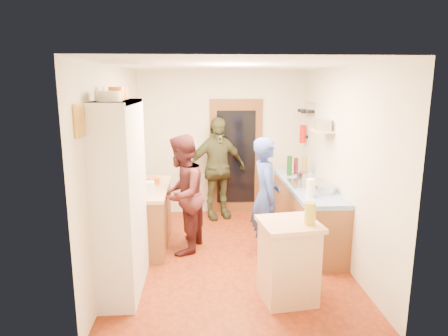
{
  "coord_description": "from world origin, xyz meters",
  "views": [
    {
      "loc": [
        -0.39,
        -5.22,
        2.38
      ],
      "look_at": [
        -0.08,
        0.15,
        1.23
      ],
      "focal_mm": 32.0,
      "sensor_mm": 36.0,
      "label": 1
    }
  ],
  "objects": [
    {
      "name": "bottle_a",
      "position": [
        1.05,
        1.08,
        1.06
      ],
      "size": [
        0.1,
        0.1,
        0.32
      ],
      "primitive_type": "cylinder",
      "rotation": [
        0.0,
        0.0,
        -0.33
      ],
      "color": "#143F14",
      "rests_on": "right_counter_top"
    },
    {
      "name": "cutting_board",
      "position": [
        0.5,
        -1.12,
        0.9
      ],
      "size": [
        0.39,
        0.33,
        0.02
      ],
      "primitive_type": "cube",
      "rotation": [
        0.0,
        0.0,
        0.14
      ],
      "color": "white",
      "rests_on": "island_top"
    },
    {
      "name": "island_top",
      "position": [
        0.56,
        -1.16,
        0.89
      ],
      "size": [
        0.7,
        0.7,
        0.05
      ],
      "primitive_type": "cube",
      "rotation": [
        0.0,
        0.0,
        0.14
      ],
      "color": "tan",
      "rests_on": "island_base"
    },
    {
      "name": "toaster",
      "position": [
        -1.15,
        -0.02,
        1.0
      ],
      "size": [
        0.29,
        0.22,
        0.19
      ],
      "primitive_type": "cube",
      "rotation": [
        0.0,
        0.0,
        0.22
      ],
      "color": "white",
      "rests_on": "left_counter_top"
    },
    {
      "name": "fire_extinguisher",
      "position": [
        1.41,
        1.7,
        1.5
      ],
      "size": [
        0.11,
        0.11,
        0.32
      ],
      "primitive_type": "cylinder",
      "color": "red",
      "rests_on": "wall_right"
    },
    {
      "name": "wall_left",
      "position": [
        -1.51,
        0.0,
        1.3
      ],
      "size": [
        0.02,
        4.0,
        2.6
      ],
      "primitive_type": "cube",
      "color": "beige",
      "rests_on": "ground"
    },
    {
      "name": "kettle",
      "position": [
        -1.25,
        0.36,
        0.98
      ],
      "size": [
        0.16,
        0.16,
        0.16
      ],
      "primitive_type": "cylinder",
      "rotation": [
        0.0,
        0.0,
        -0.15
      ],
      "color": "white",
      "rests_on": "left_counter_top"
    },
    {
      "name": "right_counter_top",
      "position": [
        1.2,
        0.5,
        0.87
      ],
      "size": [
        0.62,
        2.22,
        0.06
      ],
      "primitive_type": "cube",
      "color": "#164CAA",
      "rests_on": "right_counter_base"
    },
    {
      "name": "wall_back",
      "position": [
        0.0,
        2.01,
        1.3
      ],
      "size": [
        3.0,
        0.02,
        2.6
      ],
      "primitive_type": "cube",
      "color": "beige",
      "rests_on": "ground"
    },
    {
      "name": "pan_rail",
      "position": [
        1.46,
        1.52,
        2.05
      ],
      "size": [
        0.02,
        0.65,
        0.02
      ],
      "primitive_type": "cylinder",
      "rotation": [
        1.57,
        0.0,
        0.0
      ],
      "color": "silver",
      "rests_on": "wall_right"
    },
    {
      "name": "plate_stack",
      "position": [
        -1.3,
        -1.11,
        2.25
      ],
      "size": [
        0.25,
        0.25,
        0.1
      ],
      "primitive_type": "cylinder",
      "color": "white",
      "rests_on": "hutch_top_shelf"
    },
    {
      "name": "orange_pot_b",
      "position": [
        -1.3,
        -0.46,
        2.27
      ],
      "size": [
        0.16,
        0.16,
        0.14
      ],
      "primitive_type": "cylinder",
      "color": "orange",
      "rests_on": "hutch_top_shelf"
    },
    {
      "name": "left_counter_top",
      "position": [
        -1.2,
        0.45,
        0.88
      ],
      "size": [
        0.64,
        1.44,
        0.05
      ],
      "primitive_type": "cube",
      "color": "tan",
      "rests_on": "left_counter_base"
    },
    {
      "name": "bottle_c",
      "position": [
        1.31,
        1.12,
        1.06
      ],
      "size": [
        0.08,
        0.08,
        0.31
      ],
      "primitive_type": "cylinder",
      "rotation": [
        0.0,
        0.0,
        -0.07
      ],
      "color": "olive",
      "rests_on": "right_counter_top"
    },
    {
      "name": "radio",
      "position": [
        1.37,
        0.45,
        1.79
      ],
      "size": [
        0.28,
        0.34,
        0.15
      ],
      "primitive_type": "cube",
      "rotation": [
        0.0,
        0.0,
        -0.2
      ],
      "color": "silver",
      "rests_on": "wall_shelf"
    },
    {
      "name": "pot_on_hob",
      "position": [
        1.15,
        0.51,
        1.01
      ],
      "size": [
        0.22,
        0.22,
        0.14
      ],
      "primitive_type": "cylinder",
      "color": "silver",
      "rests_on": "hob"
    },
    {
      "name": "hutch_top_shelf",
      "position": [
        -1.3,
        -0.8,
        2.18
      ],
      "size": [
        0.4,
        1.14,
        0.04
      ],
      "primitive_type": "cube",
      "color": "silver",
      "rests_on": "hutch_body"
    },
    {
      "name": "bottle_b",
      "position": [
        1.18,
        1.17,
        1.04
      ],
      "size": [
        0.09,
        0.09,
        0.28
      ],
      "primitive_type": "cylinder",
      "rotation": [
        0.0,
        0.0,
        0.3
      ],
      "color": "#591419",
      "rests_on": "right_counter_top"
    },
    {
      "name": "floor",
      "position": [
        0.0,
        0.0,
        -0.01
      ],
      "size": [
        3.0,
        4.0,
        0.02
      ],
      "primitive_type": "cube",
      "color": "maroon",
      "rests_on": "ground"
    },
    {
      "name": "oil_jar",
      "position": [
        0.75,
        -1.26,
        1.03
      ],
      "size": [
        0.14,
        0.14,
        0.24
      ],
      "primitive_type": "cylinder",
      "rotation": [
        0.0,
        0.0,
        0.14
      ],
      "color": "#AD9E2D",
      "rests_on": "island_top"
    },
    {
      "name": "wall_front",
      "position": [
        0.0,
        -2.01,
        1.3
      ],
      "size": [
        3.0,
        0.02,
        2.6
      ],
      "primitive_type": "cube",
      "color": "beige",
      "rests_on": "ground"
    },
    {
      "name": "left_counter_base",
      "position": [
        -1.2,
        0.45,
        0.42
      ],
      "size": [
        0.6,
        1.4,
        0.85
      ],
      "primitive_type": "cube",
      "color": "brown",
      "rests_on": "ground"
    },
    {
      "name": "pan_hang_c",
      "position": [
        1.4,
        1.75,
        1.91
      ],
      "size": [
        0.17,
        0.17,
        0.05
      ],
      "primitive_type": "cylinder",
      "color": "black",
      "rests_on": "pan_rail"
    },
    {
      "name": "orange_bowl",
      "position": [
        -1.12,
        0.63,
        0.95
      ],
      "size": [
        0.24,
        0.24,
        0.1
      ],
      "primitive_type": "cylinder",
      "rotation": [
        0.0,
        0.0,
        0.15
      ],
      "color": "orange",
      "rests_on": "left_counter_top"
    },
    {
      "name": "pan_hang_b",
      "position": [
        1.4,
        1.55,
        1.9
      ],
      "size": [
        0.16,
        0.16,
        0.05
      ],
      "primitive_type": "cylinder",
      "color": "black",
      "rests_on": "pan_rail"
    },
    {
      "name": "wall_shelf",
      "position": [
        1.37,
        0.45,
        1.7
      ],
      "size": [
        0.26,
        0.42,
        0.03
      ],
      "primitive_type": "cube",
      "color": "tan",
      "rests_on": "wall_right"
    },
    {
      "name": "right_counter_base",
      "position": [
        1.2,
        0.5,
        0.42
      ],
      "size": [
        0.6,
        2.2,
        0.84
      ],
      "primitive_type": "cube",
      "color": "brown",
      "rests_on": "ground"
    },
    {
      "name": "person_hob",
      "position": [
        0.53,
        0.05,
        0.83
      ],
      "size": [
        0.42,
        0.62,
        1.67
      ],
      "primitive_type": "imported",
      "rotation": [
        0.0,
        0.0,
        1.6
      ],
      "color": "#2F428E",
      "rests_on": "ground"
    },
    {
      "name": "pan_hang_a",
      "position": [
        1.4,
        1.35,
        1.92
      ],
      "size": [
        0.18,
        0.18,
        0.05
      ],
      "primitive_type": "cylinder",
      "color": "black",
      "rests_on": "pan_rail"
    },
    {
      "name": "island_base",
      "position": [
        0.56,
        -1.16,
        0.43
      ],
      "size": [
        0.62,
        0.62,
        0.86
      ],
      "primitive_type": "cube",
      "rotation": [
        0.0,
        0.0,
        0.14
      ],
      "color": "tan",
      "rests_on": "ground"
    },
    {
      "name": "door_glass",
      "position": [
        0.25,
        1.94,
        1.05
      ],
      "size": [
        0.7,
        0.02,
        1.7
      ],
      "primitive_type": "cube",
      "color": "black",
      "rests_on": "door_frame"
    },
    {
      "name": "wall_right",
      "position": [
        1.51,
        0.0,
        1.3
      ],
      "size": [
        0.02,
        4.0,
        2.6
      ],
      "primitive_type": "cube",
      "color": "beige",
      "rests_on": "ground"
    },
    {
      "name": "hob",
      "position": [
        1.2,
        0.41,
        0.92
      ],
      "size": [
        0.55,
        0.58,
        0.04
      ],
      "primitive_type": "cube",
      "color": "silver",
      "rests_on": "right_counter_top"
    },
    {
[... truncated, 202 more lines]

